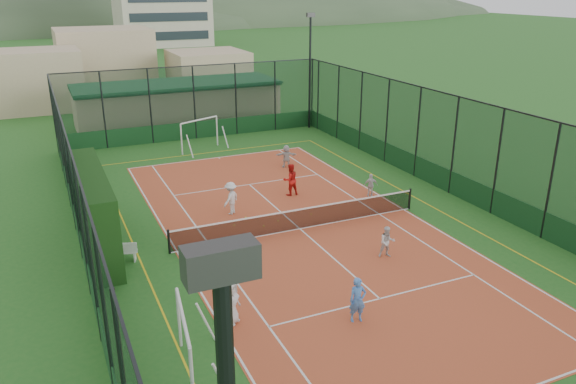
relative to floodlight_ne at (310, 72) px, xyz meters
name	(u,v)px	position (x,y,z in m)	size (l,w,h in m)	color
ground	(300,229)	(-8.60, -16.60, -4.12)	(300.00, 300.00, 0.00)	#225E20
court_slab	(300,229)	(-8.60, -16.60, -4.12)	(11.17, 23.97, 0.01)	#C34D2B
tennis_net	(300,218)	(-8.60, -16.60, -3.59)	(11.67, 0.12, 1.06)	black
perimeter_fence	(301,175)	(-8.60, -16.60, -1.62)	(18.12, 34.12, 5.00)	black
floodlight_ne	(310,72)	(0.00, 0.00, 0.00)	(0.60, 0.26, 8.25)	black
clubhouse	(178,103)	(-8.60, 5.40, -2.55)	(15.20, 7.20, 3.15)	tan
distant_hills	(66,23)	(-8.60, 133.40, -4.12)	(200.00, 60.00, 24.00)	#384C33
hedge_left	(94,210)	(-16.90, -14.73, -2.52)	(1.10, 7.34, 3.21)	black
white_bench	(117,251)	(-16.40, -16.46, -3.69)	(1.55, 0.42, 0.87)	white
futsal_goal_near	(185,347)	(-15.67, -24.27, -3.16)	(0.87, 3.01, 1.94)	white
futsal_goal_far	(200,135)	(-9.13, -2.53, -3.14)	(3.07, 0.89, 1.98)	white
child_near_left	(231,302)	(-13.68, -22.28, -3.38)	(0.72, 0.47, 1.46)	silver
child_near_mid	(358,300)	(-10.00, -23.82, -3.36)	(0.55, 0.36, 1.51)	#4C86D9
child_near_right	(387,242)	(-6.63, -20.41, -3.47)	(0.62, 0.49, 1.28)	silver
child_far_left	(231,198)	(-10.80, -13.68, -3.34)	(1.00, 0.58, 1.55)	silver
child_far_right	(371,185)	(-3.60, -14.37, -3.52)	(0.70, 0.29, 1.19)	silver
child_far_back	(286,156)	(-5.52, -8.20, -3.45)	(1.24, 0.39, 1.33)	silver
coach	(290,180)	(-7.23, -12.53, -3.29)	(0.80, 0.62, 1.64)	red
tennis_balls	(267,221)	(-9.62, -15.21, -4.08)	(3.78, 1.31, 0.07)	#CCE033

